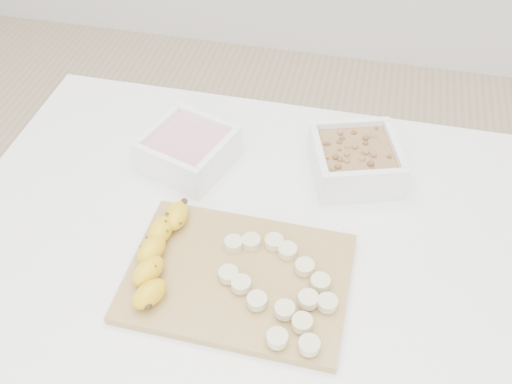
% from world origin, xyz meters
% --- Properties ---
extents(table, '(1.00, 0.70, 0.75)m').
position_xyz_m(table, '(0.00, 0.00, 0.65)').
color(table, white).
rests_on(table, ground).
extents(bowl_yogurt, '(0.18, 0.18, 0.07)m').
position_xyz_m(bowl_yogurt, '(-0.15, 0.13, 0.78)').
color(bowl_yogurt, white).
rests_on(bowl_yogurt, table).
extents(bowl_granola, '(0.19, 0.19, 0.07)m').
position_xyz_m(bowl_granola, '(0.15, 0.17, 0.79)').
color(bowl_granola, white).
rests_on(bowl_granola, table).
extents(cutting_board, '(0.34, 0.24, 0.01)m').
position_xyz_m(cutting_board, '(0.00, -0.10, 0.76)').
color(cutting_board, '#A9894C').
rests_on(cutting_board, table).
extents(banana, '(0.08, 0.21, 0.03)m').
position_xyz_m(banana, '(-0.12, -0.11, 0.78)').
color(banana, gold).
rests_on(banana, cutting_board).
extents(banana_slices, '(0.19, 0.20, 0.02)m').
position_xyz_m(banana_slices, '(0.07, -0.12, 0.77)').
color(banana_slices, beige).
rests_on(banana_slices, cutting_board).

